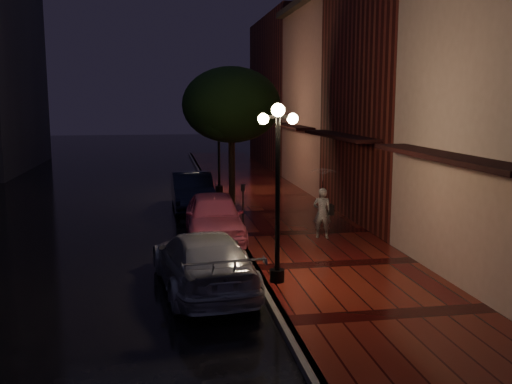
{
  "coord_description": "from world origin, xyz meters",
  "views": [
    {
      "loc": [
        -2.35,
        -18.14,
        4.52
      ],
      "look_at": [
        0.83,
        1.02,
        1.4
      ],
      "focal_mm": 40.0,
      "sensor_mm": 36.0,
      "label": 1
    }
  ],
  "objects_px": {
    "pink_car": "(214,216)",
    "woman_with_umbrella": "(323,192)",
    "streetlamp_near": "(278,182)",
    "parking_meter": "(243,200)",
    "street_tree": "(232,107)",
    "navy_car": "(192,191)",
    "streetlamp_far": "(219,141)",
    "silver_car": "(203,261)"
  },
  "relations": [
    {
      "from": "woman_with_umbrella",
      "to": "parking_meter",
      "type": "distance_m",
      "value": 3.39
    },
    {
      "from": "streetlamp_far",
      "to": "navy_car",
      "type": "height_order",
      "value": "streetlamp_far"
    },
    {
      "from": "streetlamp_far",
      "to": "street_tree",
      "type": "height_order",
      "value": "street_tree"
    },
    {
      "from": "street_tree",
      "to": "parking_meter",
      "type": "xyz_separation_m",
      "value": [
        -0.14,
        -4.31,
        -3.23
      ]
    },
    {
      "from": "streetlamp_near",
      "to": "woman_with_umbrella",
      "type": "distance_m",
      "value": 4.88
    },
    {
      "from": "pink_car",
      "to": "woman_with_umbrella",
      "type": "relative_size",
      "value": 1.99
    },
    {
      "from": "streetlamp_far",
      "to": "parking_meter",
      "type": "bearing_deg",
      "value": -89.1
    },
    {
      "from": "streetlamp_near",
      "to": "parking_meter",
      "type": "distance_m",
      "value": 6.86
    },
    {
      "from": "streetlamp_far",
      "to": "street_tree",
      "type": "relative_size",
      "value": 0.74
    },
    {
      "from": "streetlamp_near",
      "to": "streetlamp_far",
      "type": "relative_size",
      "value": 1.0
    },
    {
      "from": "streetlamp_near",
      "to": "street_tree",
      "type": "relative_size",
      "value": 0.74
    },
    {
      "from": "street_tree",
      "to": "silver_car",
      "type": "xyz_separation_m",
      "value": [
        -2.05,
        -10.89,
        -3.53
      ]
    },
    {
      "from": "street_tree",
      "to": "streetlamp_near",
      "type": "bearing_deg",
      "value": -91.35
    },
    {
      "from": "street_tree",
      "to": "navy_car",
      "type": "height_order",
      "value": "street_tree"
    },
    {
      "from": "parking_meter",
      "to": "streetlamp_far",
      "type": "bearing_deg",
      "value": 112.69
    },
    {
      "from": "streetlamp_far",
      "to": "parking_meter",
      "type": "distance_m",
      "value": 7.49
    },
    {
      "from": "pink_car",
      "to": "woman_with_umbrella",
      "type": "distance_m",
      "value": 3.63
    },
    {
      "from": "pink_car",
      "to": "parking_meter",
      "type": "height_order",
      "value": "parking_meter"
    },
    {
      "from": "navy_car",
      "to": "woman_with_umbrella",
      "type": "bearing_deg",
      "value": -60.71
    },
    {
      "from": "pink_car",
      "to": "navy_car",
      "type": "bearing_deg",
      "value": 95.34
    },
    {
      "from": "pink_car",
      "to": "streetlamp_near",
      "type": "bearing_deg",
      "value": -77.31
    },
    {
      "from": "street_tree",
      "to": "navy_car",
      "type": "bearing_deg",
      "value": -167.63
    },
    {
      "from": "silver_car",
      "to": "pink_car",
      "type": "bearing_deg",
      "value": -105.09
    },
    {
      "from": "parking_meter",
      "to": "woman_with_umbrella",
      "type": "bearing_deg",
      "value": -26.56
    },
    {
      "from": "streetlamp_near",
      "to": "silver_car",
      "type": "distance_m",
      "value": 2.6
    },
    {
      "from": "streetlamp_far",
      "to": "navy_car",
      "type": "relative_size",
      "value": 0.93
    },
    {
      "from": "streetlamp_near",
      "to": "streetlamp_far",
      "type": "height_order",
      "value": "same"
    },
    {
      "from": "street_tree",
      "to": "woman_with_umbrella",
      "type": "height_order",
      "value": "street_tree"
    },
    {
      "from": "street_tree",
      "to": "woman_with_umbrella",
      "type": "bearing_deg",
      "value": -73.08
    },
    {
      "from": "streetlamp_near",
      "to": "pink_car",
      "type": "height_order",
      "value": "streetlamp_near"
    },
    {
      "from": "streetlamp_near",
      "to": "street_tree",
      "type": "height_order",
      "value": "street_tree"
    },
    {
      "from": "street_tree",
      "to": "silver_car",
      "type": "relative_size",
      "value": 1.17
    },
    {
      "from": "silver_car",
      "to": "street_tree",
      "type": "bearing_deg",
      "value": -107.52
    },
    {
      "from": "pink_car",
      "to": "parking_meter",
      "type": "distance_m",
      "value": 1.95
    },
    {
      "from": "silver_car",
      "to": "woman_with_umbrella",
      "type": "bearing_deg",
      "value": -142.11
    },
    {
      "from": "streetlamp_far",
      "to": "street_tree",
      "type": "distance_m",
      "value": 3.44
    },
    {
      "from": "streetlamp_near",
      "to": "streetlamp_far",
      "type": "bearing_deg",
      "value": 90.0
    },
    {
      "from": "streetlamp_near",
      "to": "pink_car",
      "type": "relative_size",
      "value": 0.95
    },
    {
      "from": "pink_car",
      "to": "silver_car",
      "type": "bearing_deg",
      "value": -97.21
    },
    {
      "from": "streetlamp_far",
      "to": "silver_car",
      "type": "distance_m",
      "value": 14.14
    },
    {
      "from": "silver_car",
      "to": "woman_with_umbrella",
      "type": "distance_m",
      "value": 5.88
    },
    {
      "from": "streetlamp_near",
      "to": "pink_car",
      "type": "distance_m",
      "value": 5.56
    }
  ]
}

